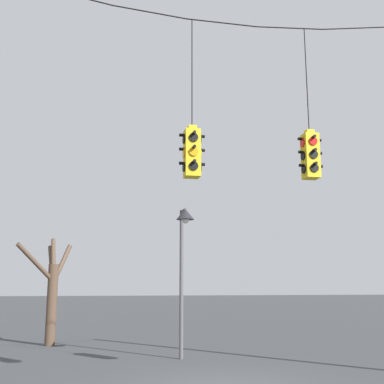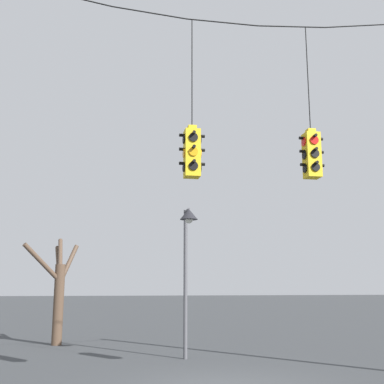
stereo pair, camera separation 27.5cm
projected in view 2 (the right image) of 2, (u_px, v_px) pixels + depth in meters
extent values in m
cylinder|color=black|center=(150.00, 13.00, 11.14)|extent=(1.73, 0.03, 0.16)
cylinder|color=black|center=(223.00, 22.00, 11.42)|extent=(1.73, 0.03, 0.03)
cylinder|color=black|center=(292.00, 27.00, 11.73)|extent=(1.73, 0.03, 0.16)
cylinder|color=black|center=(357.00, 26.00, 12.07)|extent=(1.73, 0.03, 0.29)
cube|color=yellow|center=(192.00, 154.00, 10.67)|extent=(0.34, 0.34, 1.08)
cube|color=yellow|center=(192.00, 128.00, 10.78)|extent=(0.19, 0.19, 0.10)
cylinder|color=black|center=(192.00, 72.00, 11.04)|extent=(0.02, 0.02, 2.62)
cylinder|color=black|center=(193.00, 137.00, 10.55)|extent=(0.20, 0.03, 0.20)
cylinder|color=black|center=(194.00, 133.00, 10.53)|extent=(0.07, 0.12, 0.07)
cylinder|color=orange|center=(193.00, 151.00, 10.49)|extent=(0.20, 0.03, 0.20)
cylinder|color=black|center=(194.00, 147.00, 10.46)|extent=(0.07, 0.12, 0.07)
cylinder|color=black|center=(193.00, 166.00, 10.43)|extent=(0.20, 0.03, 0.20)
cylinder|color=black|center=(194.00, 161.00, 10.40)|extent=(0.07, 0.12, 0.07)
cylinder|color=black|center=(191.00, 142.00, 10.91)|extent=(0.20, 0.03, 0.20)
cylinder|color=black|center=(190.00, 139.00, 10.97)|extent=(0.07, 0.12, 0.07)
cylinder|color=orange|center=(191.00, 156.00, 10.85)|extent=(0.20, 0.03, 0.20)
cylinder|color=black|center=(190.00, 152.00, 10.91)|extent=(0.07, 0.12, 0.07)
cylinder|color=black|center=(191.00, 170.00, 10.79)|extent=(0.20, 0.03, 0.20)
cylinder|color=black|center=(190.00, 166.00, 10.85)|extent=(0.07, 0.12, 0.07)
cylinder|color=black|center=(184.00, 139.00, 10.70)|extent=(0.03, 0.20, 0.20)
cylinder|color=black|center=(182.00, 135.00, 10.71)|extent=(0.12, 0.07, 0.07)
cylinder|color=orange|center=(184.00, 153.00, 10.64)|extent=(0.03, 0.20, 0.20)
cylinder|color=black|center=(182.00, 149.00, 10.65)|extent=(0.12, 0.07, 0.07)
cylinder|color=black|center=(184.00, 167.00, 10.58)|extent=(0.03, 0.20, 0.20)
cylinder|color=black|center=(182.00, 163.00, 10.59)|extent=(0.12, 0.07, 0.07)
cylinder|color=black|center=(200.00, 140.00, 10.76)|extent=(0.03, 0.20, 0.20)
cylinder|color=black|center=(202.00, 136.00, 10.79)|extent=(0.12, 0.07, 0.07)
cylinder|color=orange|center=(200.00, 154.00, 10.70)|extent=(0.03, 0.20, 0.20)
cylinder|color=black|center=(202.00, 150.00, 10.73)|extent=(0.12, 0.07, 0.07)
cylinder|color=black|center=(200.00, 168.00, 10.64)|extent=(0.03, 0.20, 0.20)
cylinder|color=black|center=(202.00, 164.00, 10.66)|extent=(0.12, 0.07, 0.07)
cube|color=yellow|center=(312.00, 155.00, 11.17)|extent=(0.34, 0.34, 1.07)
cube|color=yellow|center=(311.00, 131.00, 11.28)|extent=(0.19, 0.19, 0.10)
cylinder|color=black|center=(308.00, 77.00, 11.55)|extent=(0.02, 0.02, 2.62)
cylinder|color=red|center=(314.00, 140.00, 11.06)|extent=(0.20, 0.03, 0.20)
cylinder|color=black|center=(315.00, 136.00, 11.03)|extent=(0.07, 0.12, 0.07)
cylinder|color=black|center=(315.00, 153.00, 10.99)|extent=(0.20, 0.03, 0.20)
cylinder|color=black|center=(316.00, 149.00, 10.97)|extent=(0.07, 0.12, 0.07)
cylinder|color=black|center=(316.00, 167.00, 10.93)|extent=(0.20, 0.03, 0.20)
cylinder|color=black|center=(316.00, 163.00, 10.91)|extent=(0.07, 0.12, 0.07)
cylinder|color=red|center=(308.00, 145.00, 11.41)|extent=(0.20, 0.03, 0.20)
cylinder|color=black|center=(307.00, 141.00, 11.47)|extent=(0.07, 0.12, 0.07)
cylinder|color=black|center=(308.00, 158.00, 11.35)|extent=(0.20, 0.03, 0.20)
cylinder|color=black|center=(308.00, 154.00, 11.41)|extent=(0.07, 0.12, 0.07)
cylinder|color=black|center=(309.00, 171.00, 11.29)|extent=(0.20, 0.03, 0.20)
cylinder|color=black|center=(308.00, 167.00, 11.35)|extent=(0.07, 0.12, 0.07)
cylinder|color=red|center=(304.00, 142.00, 11.20)|extent=(0.03, 0.20, 0.20)
cylinder|color=black|center=(302.00, 138.00, 11.21)|extent=(0.12, 0.07, 0.07)
cylinder|color=black|center=(304.00, 155.00, 11.14)|extent=(0.03, 0.20, 0.20)
cylinder|color=black|center=(302.00, 151.00, 11.15)|extent=(0.12, 0.07, 0.07)
cylinder|color=black|center=(305.00, 169.00, 11.08)|extent=(0.03, 0.20, 0.20)
cylinder|color=black|center=(303.00, 165.00, 11.09)|extent=(0.12, 0.07, 0.07)
cylinder|color=red|center=(319.00, 143.00, 11.27)|extent=(0.03, 0.20, 0.20)
cylinder|color=black|center=(320.00, 139.00, 11.29)|extent=(0.12, 0.07, 0.07)
cylinder|color=black|center=(319.00, 156.00, 11.20)|extent=(0.03, 0.20, 0.20)
cylinder|color=black|center=(321.00, 152.00, 11.23)|extent=(0.12, 0.07, 0.07)
cylinder|color=black|center=(320.00, 169.00, 11.14)|extent=(0.03, 0.20, 0.20)
cylinder|color=black|center=(322.00, 166.00, 11.17)|extent=(0.12, 0.07, 0.07)
cylinder|color=#515156|center=(185.00, 282.00, 14.71)|extent=(0.12, 0.12, 4.48)
cylinder|color=#515156|center=(187.00, 210.00, 14.84)|extent=(0.07, 0.60, 0.07)
cone|color=#232328|center=(189.00, 214.00, 14.52)|extent=(0.54, 0.54, 0.33)
sphere|color=silver|center=(189.00, 219.00, 14.49)|extent=(0.24, 0.24, 0.24)
cylinder|color=brown|center=(58.00, 304.00, 17.88)|extent=(0.37, 0.37, 2.93)
cylinder|color=brown|center=(58.00, 264.00, 18.97)|extent=(0.50, 1.85, 1.57)
cylinder|color=brown|center=(60.00, 255.00, 19.02)|extent=(0.38, 1.79, 1.48)
cylinder|color=brown|center=(42.00, 263.00, 17.64)|extent=(1.41, 1.08, 1.42)
cylinder|color=brown|center=(68.00, 264.00, 18.54)|extent=(0.75, 0.90, 1.56)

